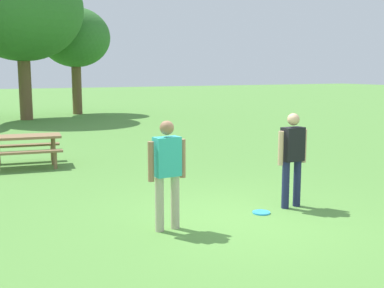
{
  "coord_description": "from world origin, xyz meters",
  "views": [
    {
      "loc": [
        -4.07,
        -6.33,
        2.36
      ],
      "look_at": [
        -0.05,
        1.6,
        1.0
      ],
      "focal_mm": 45.23,
      "sensor_mm": 36.0,
      "label": 1
    }
  ],
  "objects_px": {
    "person_catcher": "(292,154)",
    "tree_slender_mid": "(21,9)",
    "picnic_table_near": "(25,144)",
    "person_thrower": "(167,168)",
    "tree_back_left": "(75,38)",
    "frisbee": "(261,213)"
  },
  "relations": [
    {
      "from": "person_thrower",
      "to": "picnic_table_near",
      "type": "xyz_separation_m",
      "value": [
        -1.16,
        6.02,
        -0.38
      ]
    },
    {
      "from": "person_catcher",
      "to": "tree_slender_mid",
      "type": "height_order",
      "value": "tree_slender_mid"
    },
    {
      "from": "person_thrower",
      "to": "tree_slender_mid",
      "type": "bearing_deg",
      "value": 88.2
    },
    {
      "from": "picnic_table_near",
      "to": "frisbee",
      "type": "bearing_deg",
      "value": -64.08
    },
    {
      "from": "person_thrower",
      "to": "picnic_table_near",
      "type": "relative_size",
      "value": 0.88
    },
    {
      "from": "picnic_table_near",
      "to": "tree_slender_mid",
      "type": "xyz_separation_m",
      "value": [
        1.73,
        11.97,
        4.63
      ]
    },
    {
      "from": "person_catcher",
      "to": "picnic_table_near",
      "type": "relative_size",
      "value": 0.88
    },
    {
      "from": "person_catcher",
      "to": "tree_slender_mid",
      "type": "xyz_separation_m",
      "value": [
        -1.84,
        17.86,
        4.25
      ]
    },
    {
      "from": "tree_back_left",
      "to": "frisbee",
      "type": "bearing_deg",
      "value": -95.09
    },
    {
      "from": "person_thrower",
      "to": "tree_back_left",
      "type": "xyz_separation_m",
      "value": [
        3.5,
        19.91,
        3.11
      ]
    },
    {
      "from": "frisbee",
      "to": "tree_slender_mid",
      "type": "height_order",
      "value": "tree_slender_mid"
    },
    {
      "from": "person_catcher",
      "to": "tree_back_left",
      "type": "distance_m",
      "value": 20.05
    },
    {
      "from": "frisbee",
      "to": "picnic_table_near",
      "type": "bearing_deg",
      "value": 115.92
    },
    {
      "from": "person_thrower",
      "to": "person_catcher",
      "type": "height_order",
      "value": "same"
    },
    {
      "from": "frisbee",
      "to": "picnic_table_near",
      "type": "xyz_separation_m",
      "value": [
        -2.9,
        5.96,
        0.55
      ]
    },
    {
      "from": "person_catcher",
      "to": "frisbee",
      "type": "xyz_separation_m",
      "value": [
        -0.67,
        -0.08,
        -0.93
      ]
    },
    {
      "from": "picnic_table_near",
      "to": "tree_slender_mid",
      "type": "bearing_deg",
      "value": 81.78
    },
    {
      "from": "tree_back_left",
      "to": "picnic_table_near",
      "type": "bearing_deg",
      "value": -108.57
    },
    {
      "from": "tree_slender_mid",
      "to": "picnic_table_near",
      "type": "bearing_deg",
      "value": -98.22
    },
    {
      "from": "person_catcher",
      "to": "tree_slender_mid",
      "type": "distance_m",
      "value": 18.45
    },
    {
      "from": "frisbee",
      "to": "tree_slender_mid",
      "type": "xyz_separation_m",
      "value": [
        -1.17,
        17.93,
        5.18
      ]
    },
    {
      "from": "frisbee",
      "to": "person_catcher",
      "type": "bearing_deg",
      "value": 6.57
    }
  ]
}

